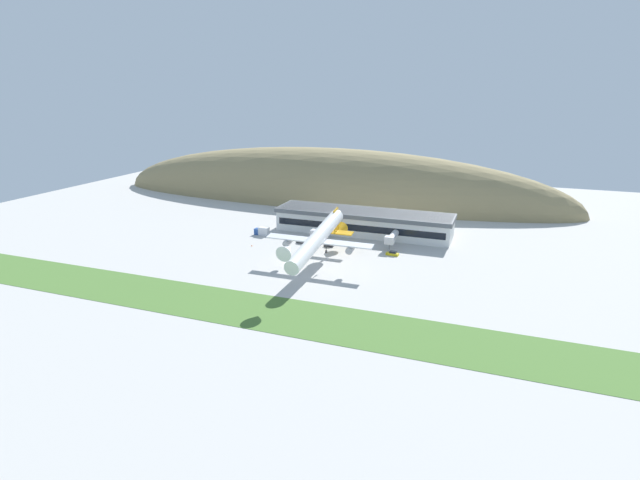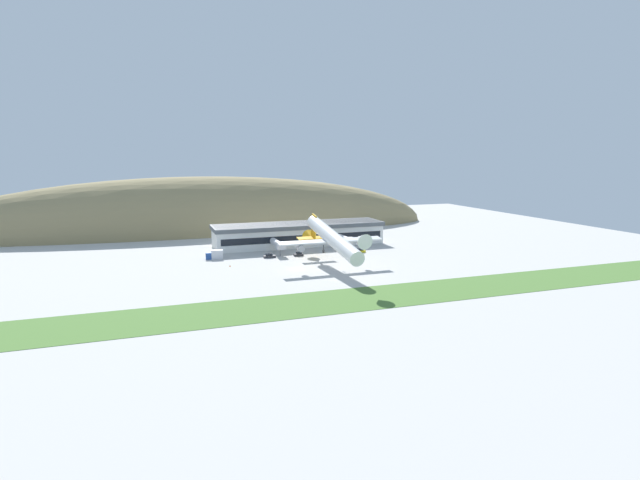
{
  "view_description": "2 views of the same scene",
  "coord_description": "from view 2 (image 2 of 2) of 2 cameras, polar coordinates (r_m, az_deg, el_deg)",
  "views": [
    {
      "loc": [
        67.87,
        -150.47,
        58.52
      ],
      "look_at": [
        13.27,
        -5.04,
        10.88
      ],
      "focal_mm": 28.0,
      "sensor_mm": 36.0,
      "label": 1
    },
    {
      "loc": [
        -48.25,
        -159.35,
        38.59
      ],
      "look_at": [
        8.19,
        -0.29,
        9.66
      ],
      "focal_mm": 28.0,
      "sensor_mm": 36.0,
      "label": 2
    }
  ],
  "objects": [
    {
      "name": "service_car_1",
      "position": [
        190.21,
        -5.8,
        -1.84
      ],
      "size": [
        4.7,
        2.15,
        1.53
      ],
      "color": "#333338",
      "rests_on": "ground_plane"
    },
    {
      "name": "fuel_truck",
      "position": [
        191.06,
        -11.93,
        -1.66
      ],
      "size": [
        6.45,
        2.67,
        3.35
      ],
      "color": "#264C99",
      "rests_on": "ground_plane"
    },
    {
      "name": "jetway_1",
      "position": [
        206.52,
        2.94,
        0.07
      ],
      "size": [
        3.38,
        12.33,
        5.43
      ],
      "color": "silver",
      "rests_on": "ground_plane"
    },
    {
      "name": "service_car_0",
      "position": [
        199.93,
        4.56,
        -1.24
      ],
      "size": [
        4.71,
        2.17,
        1.6
      ],
      "color": "gold",
      "rests_on": "ground_plane"
    },
    {
      "name": "service_car_2",
      "position": [
        192.58,
        -2.46,
        -1.65
      ],
      "size": [
        3.77,
        1.96,
        1.57
      ],
      "color": "#333338",
      "rests_on": "ground_plane"
    },
    {
      "name": "hill_backdrop",
      "position": [
        265.26,
        -13.74,
        1.08
      ],
      "size": [
        257.65,
        52.92,
        55.33
      ],
      "primitive_type": "ellipsoid",
      "color": "#8E7F56",
      "rests_on": "ground_plane"
    },
    {
      "name": "ground_plane",
      "position": [
        170.91,
        -2.63,
        -3.33
      ],
      "size": [
        362.48,
        362.48,
        0.0
      ],
      "primitive_type": "plane",
      "color": "#B7B5AF"
    },
    {
      "name": "grass_strip_foreground",
      "position": [
        134.58,
        2.35,
        -6.93
      ],
      "size": [
        326.23,
        21.11,
        0.08
      ],
      "primitive_type": "cube",
      "color": "#4C7533",
      "rests_on": "ground_plane"
    },
    {
      "name": "terminal_building",
      "position": [
        215.22,
        -2.42,
        0.85
      ],
      "size": [
        73.64,
        17.69,
        9.53
      ],
      "color": "white",
      "rests_on": "ground_plane"
    },
    {
      "name": "jetway_0",
      "position": [
        196.75,
        -4.87,
        -0.44
      ],
      "size": [
        3.38,
        13.52,
        5.43
      ],
      "color": "silver",
      "rests_on": "ground_plane"
    },
    {
      "name": "traffic_cone_0",
      "position": [
        177.15,
        -10.24,
        -2.92
      ],
      "size": [
        0.52,
        0.52,
        0.58
      ],
      "color": "orange",
      "rests_on": "ground_plane"
    },
    {
      "name": "cargo_airplane",
      "position": [
        169.98,
        1.36,
        0.17
      ],
      "size": [
        37.28,
        53.71,
        12.53
      ],
      "color": "white"
    }
  ]
}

